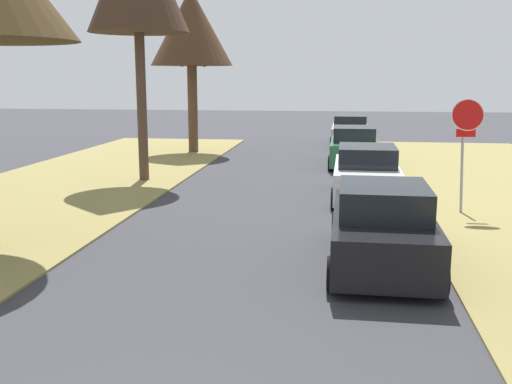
% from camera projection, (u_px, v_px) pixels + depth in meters
% --- Properties ---
extents(stop_sign_far, '(0.81, 0.63, 2.93)m').
position_uv_depth(stop_sign_far, '(466.00, 131.00, 15.20)').
color(stop_sign_far, '#9EA0A5').
rests_on(stop_sign_far, grass_verge_right).
extents(street_tree_left_far, '(3.74, 3.74, 7.41)m').
position_uv_depth(street_tree_left_far, '(191.00, 28.00, 27.12)').
color(street_tree_left_far, brown).
rests_on(street_tree_left_far, grass_verge_left).
extents(parked_sedan_black, '(1.99, 4.42, 1.57)m').
position_uv_depth(parked_sedan_black, '(382.00, 227.00, 11.29)').
color(parked_sedan_black, black).
rests_on(parked_sedan_black, ground).
extents(parked_sedan_white, '(1.99, 4.42, 1.57)m').
position_uv_depth(parked_sedan_white, '(366.00, 174.00, 17.41)').
color(parked_sedan_white, white).
rests_on(parked_sedan_white, ground).
extents(parked_sedan_green, '(1.99, 4.42, 1.57)m').
position_uv_depth(parked_sedan_green, '(354.00, 148.00, 23.99)').
color(parked_sedan_green, '#28663D').
rests_on(parked_sedan_green, ground).
extents(parked_sedan_silver, '(1.99, 4.42, 1.57)m').
position_uv_depth(parked_sedan_silver, '(350.00, 132.00, 30.98)').
color(parked_sedan_silver, '#BCBCC1').
rests_on(parked_sedan_silver, ground).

